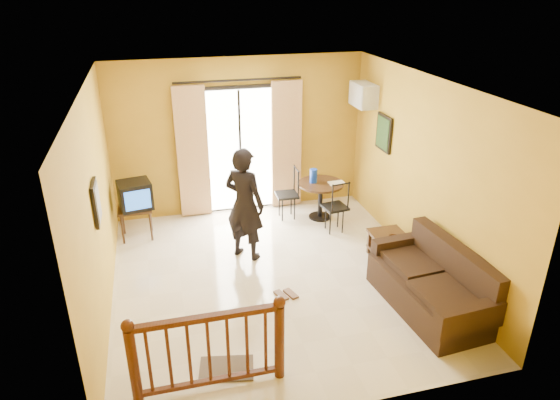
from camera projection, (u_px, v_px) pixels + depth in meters
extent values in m
plane|color=beige|center=(273.00, 278.00, 7.26)|extent=(5.00, 5.00, 0.00)
plane|color=white|center=(272.00, 85.00, 6.12)|extent=(5.00, 5.00, 0.00)
plane|color=#B78C23|center=(239.00, 137.00, 8.90)|extent=(4.50, 0.00, 4.50)
plane|color=#B78C23|center=(339.00, 295.00, 4.48)|extent=(4.50, 0.00, 4.50)
plane|color=#B78C23|center=(96.00, 208.00, 6.17)|extent=(0.00, 5.00, 5.00)
plane|color=#B78C23|center=(424.00, 174.00, 7.21)|extent=(0.00, 5.00, 5.00)
cube|color=black|center=(240.00, 150.00, 8.99)|extent=(1.34, 0.03, 2.34)
cube|color=white|center=(240.00, 151.00, 8.96)|extent=(1.20, 0.04, 2.20)
cube|color=black|center=(240.00, 151.00, 8.94)|extent=(0.04, 0.02, 2.20)
cube|color=beige|center=(193.00, 153.00, 8.70)|extent=(0.55, 0.08, 2.35)
cube|color=beige|center=(287.00, 145.00, 9.09)|extent=(0.55, 0.08, 2.35)
cylinder|color=black|center=(238.00, 80.00, 8.39)|extent=(2.20, 0.04, 0.04)
cube|color=black|center=(135.00, 209.00, 8.20)|extent=(0.54, 0.45, 0.04)
cylinder|color=black|center=(122.00, 229.00, 8.10)|extent=(0.04, 0.04, 0.52)
cylinder|color=black|center=(151.00, 226.00, 8.20)|extent=(0.04, 0.04, 0.52)
cylinder|color=black|center=(123.00, 220.00, 8.42)|extent=(0.04, 0.04, 0.52)
cylinder|color=black|center=(150.00, 217.00, 8.52)|extent=(0.04, 0.04, 0.52)
cube|color=black|center=(135.00, 195.00, 8.11)|extent=(0.58, 0.54, 0.45)
cube|color=blue|center=(138.00, 200.00, 7.92)|extent=(0.40, 0.09, 0.32)
cube|color=black|center=(96.00, 203.00, 5.94)|extent=(0.04, 0.42, 0.52)
cube|color=#635D55|center=(98.00, 203.00, 5.95)|extent=(0.01, 0.34, 0.44)
cylinder|color=black|center=(321.00, 184.00, 8.83)|extent=(0.81, 0.81, 0.04)
cylinder|color=black|center=(320.00, 201.00, 8.96)|extent=(0.08, 0.08, 0.66)
cylinder|color=black|center=(320.00, 217.00, 9.09)|extent=(0.40, 0.40, 0.03)
cylinder|color=#1235AB|center=(313.00, 176.00, 8.79)|extent=(0.13, 0.13, 0.25)
cube|color=white|center=(337.00, 183.00, 8.78)|extent=(0.29, 0.19, 0.02)
cube|color=silver|center=(364.00, 95.00, 8.59)|extent=(0.30, 0.60, 0.40)
cube|color=gray|center=(355.00, 95.00, 8.55)|extent=(0.02, 0.56, 0.36)
cube|color=black|center=(384.00, 133.00, 8.25)|extent=(0.04, 0.50, 0.60)
cube|color=black|center=(383.00, 133.00, 8.24)|extent=(0.01, 0.42, 0.52)
cube|color=black|center=(395.00, 241.00, 7.44)|extent=(0.53, 0.95, 0.04)
cube|color=black|center=(393.00, 257.00, 7.55)|extent=(0.49, 0.91, 0.03)
cube|color=black|center=(393.00, 269.00, 7.10)|extent=(0.05, 0.05, 0.40)
cube|color=black|center=(420.00, 266.00, 7.20)|extent=(0.05, 0.05, 0.40)
cube|color=black|center=(369.00, 242.00, 7.85)|extent=(0.05, 0.05, 0.40)
cube|color=black|center=(394.00, 238.00, 7.94)|extent=(0.05, 0.05, 0.40)
imported|color=#50301B|center=(395.00, 238.00, 7.44)|extent=(0.23, 0.23, 0.05)
cube|color=black|center=(428.00, 294.00, 6.53)|extent=(1.00, 1.80, 0.43)
cube|color=black|center=(455.00, 266.00, 6.45)|extent=(0.33, 1.75, 0.60)
cube|color=black|center=(469.00, 318.00, 5.69)|extent=(0.88, 0.24, 0.33)
cube|color=black|center=(400.00, 247.00, 7.18)|extent=(0.88, 0.24, 0.33)
cube|color=black|center=(443.00, 295.00, 6.08)|extent=(0.65, 0.75, 0.11)
cube|color=black|center=(413.00, 263.00, 6.75)|extent=(0.65, 0.75, 0.11)
imported|color=black|center=(244.00, 204.00, 7.49)|extent=(0.76, 0.75, 1.77)
cylinder|color=#471E0F|center=(134.00, 367.00, 4.96)|extent=(0.11, 0.11, 0.92)
cylinder|color=#471E0F|center=(279.00, 342.00, 5.31)|extent=(0.11, 0.11, 0.92)
sphere|color=#471E0F|center=(127.00, 326.00, 4.75)|extent=(0.13, 0.13, 0.13)
sphere|color=#471E0F|center=(279.00, 302.00, 5.10)|extent=(0.13, 0.13, 0.13)
cube|color=#471E0F|center=(206.00, 318.00, 4.95)|extent=(1.55, 0.08, 0.06)
cube|color=#471E0F|center=(211.00, 381.00, 5.28)|extent=(1.55, 0.06, 0.05)
cube|color=#5C5049|center=(226.00, 369.00, 5.57)|extent=(0.67, 0.51, 0.02)
cube|color=#50301B|center=(281.00, 295.00, 6.85)|extent=(0.17, 0.27, 0.03)
cube|color=#50301B|center=(291.00, 294.00, 6.88)|extent=(0.17, 0.27, 0.03)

